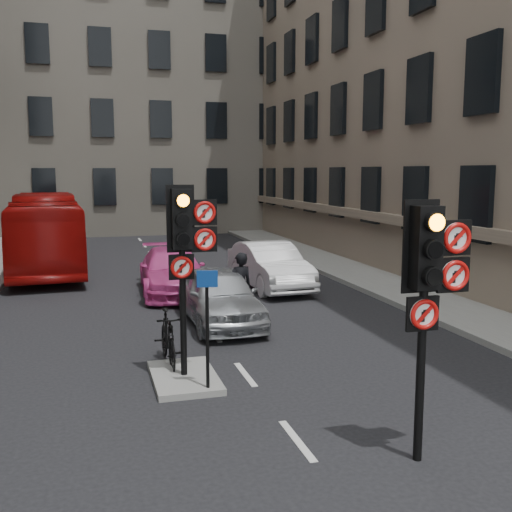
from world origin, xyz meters
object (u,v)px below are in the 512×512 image
motorcyclist (240,287)px  car_white (270,266)px  signal_far (187,239)px  car_silver (220,296)px  info_sign (207,313)px  signal_near (431,275)px  bus_red (46,231)px  motorcycle (168,338)px  car_pink (172,271)px

motorcyclist → car_white: bearing=-130.5°
signal_far → car_silver: size_ratio=0.83×
signal_far → info_sign: size_ratio=1.68×
signal_near → car_white: 12.42m
signal_near → motorcyclist: (-0.53, 8.17, -1.67)m
bus_red → signal_near: bearing=-75.4°
signal_far → motorcycle: bearing=104.2°
signal_near → car_silver: bearing=97.9°
car_white → info_sign: bearing=-116.7°
signal_far → bus_red: signal_far is taller
info_sign → bus_red: bearing=113.9°
car_pink → motorcycle: 7.38m
signal_near → motorcycle: (-2.85, 5.01, -2.02)m
signal_far → car_white: signal_far is taller
bus_red → info_sign: size_ratio=5.13×
car_pink → signal_near: bearing=-78.8°
signal_near → info_sign: 4.13m
motorcycle → motorcyclist: 3.94m
bus_red → motorcyclist: size_ratio=5.98×
car_silver → motorcycle: 3.47m
car_silver → car_pink: 4.34m
info_sign → car_white: bearing=77.3°
motorcyclist → info_sign: 5.35m
motorcycle → motorcyclist: (2.33, 3.16, 0.35)m
signal_near → bus_red: signal_near is taller
car_silver → car_white: bearing=57.3°
signal_far → bus_red: bearing=103.1°
signal_far → motorcycle: signal_far is taller
motorcycle → info_sign: bearing=-75.9°
bus_red → car_white: bearing=-43.7°
bus_red → info_sign: bearing=-80.1°
bus_red → motorcycle: (3.13, -13.58, -0.96)m
car_silver → info_sign: bearing=-105.4°
motorcycle → signal_near: bearing=-60.7°
motorcycle → signal_far: bearing=-76.2°
motorcyclist → motorcycle: bearing=40.1°
car_white → motorcyclist: size_ratio=2.57×
car_silver → car_pink: bearing=97.9°
bus_red → car_silver: bearing=-68.5°
car_silver → signal_near: bearing=-82.7°
car_pink → bus_red: bus_red is taller
car_silver → bus_red: bus_red is taller
motorcycle → info_sign: size_ratio=0.88×
signal_near → car_silver: signal_near is taller
signal_near → motorcycle: 6.11m
signal_near → motorcycle: size_ratio=1.91×
car_white → motorcyclist: bearing=-120.2°
car_pink → motorcyclist: bearing=-70.4°
bus_red → motorcycle: bus_red is taller
car_silver → car_pink: (-0.64, 4.30, -0.02)m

